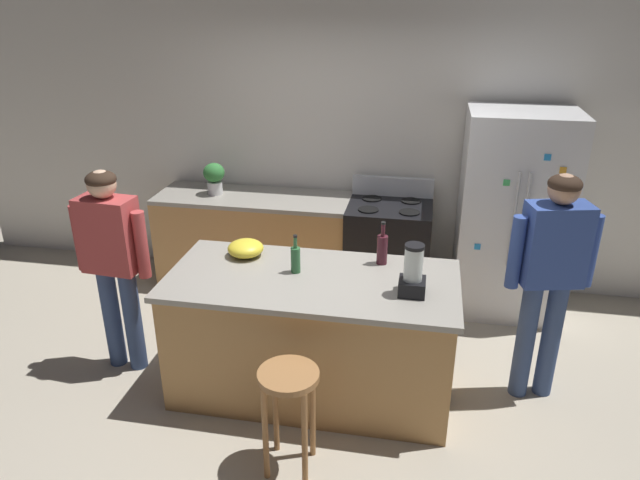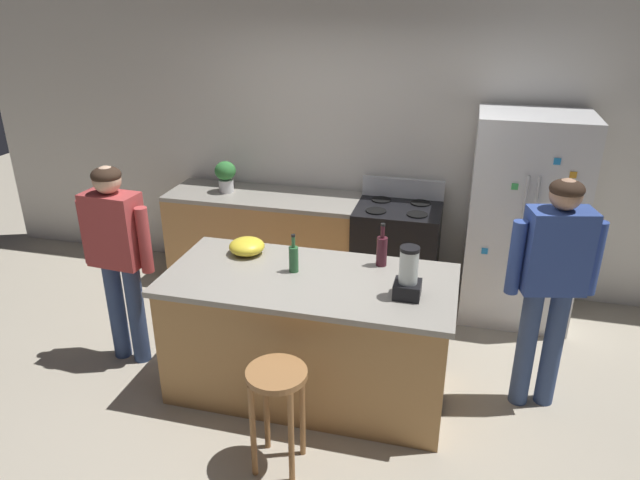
% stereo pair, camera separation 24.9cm
% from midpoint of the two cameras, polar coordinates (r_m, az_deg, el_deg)
% --- Properties ---
extents(ground_plane, '(14.00, 14.00, 0.00)m').
position_cam_midpoint_polar(ground_plane, '(4.43, -2.40, -14.25)').
color(ground_plane, '#B2A893').
extents(back_wall, '(8.00, 0.10, 2.70)m').
position_cam_midpoint_polar(back_wall, '(5.59, 1.88, 9.37)').
color(back_wall, silver).
rests_on(back_wall, ground_plane).
extents(kitchen_island, '(1.98, 0.94, 0.91)m').
position_cam_midpoint_polar(kitchen_island, '(4.17, -2.50, -9.28)').
color(kitchen_island, '#B7844C').
rests_on(kitchen_island, ground_plane).
extents(back_counter_run, '(2.00, 0.64, 0.91)m').
position_cam_midpoint_polar(back_counter_run, '(5.68, -6.87, -0.10)').
color(back_counter_run, '#B7844C').
rests_on(back_counter_run, ground_plane).
extents(refrigerator, '(0.90, 0.73, 1.80)m').
position_cam_midpoint_polar(refrigerator, '(5.27, 17.04, 2.33)').
color(refrigerator, silver).
rests_on(refrigerator, ground_plane).
extents(stove_range, '(0.76, 0.65, 1.09)m').
position_cam_midpoint_polar(stove_range, '(5.43, 5.37, -1.04)').
color(stove_range, black).
rests_on(stove_range, ground_plane).
extents(person_by_island_left, '(0.60, 0.25, 1.58)m').
position_cam_midpoint_polar(person_by_island_left, '(4.48, -21.21, -1.27)').
color(person_by_island_left, '#384C7A').
rests_on(person_by_island_left, ground_plane).
extents(person_by_sink_right, '(0.59, 0.31, 1.65)m').
position_cam_midpoint_polar(person_by_sink_right, '(4.09, 20.06, -2.64)').
color(person_by_sink_right, '#384C7A').
rests_on(person_by_sink_right, ground_plane).
extents(bar_stool, '(0.36, 0.36, 0.69)m').
position_cam_midpoint_polar(bar_stool, '(3.51, -5.18, -14.91)').
color(bar_stool, '#9E6B3D').
rests_on(bar_stool, ground_plane).
extents(potted_plant, '(0.20, 0.20, 0.30)m').
position_cam_midpoint_polar(potted_plant, '(5.62, -11.60, 6.13)').
color(potted_plant, silver).
rests_on(potted_plant, back_counter_run).
extents(blender_appliance, '(0.17, 0.17, 0.34)m').
position_cam_midpoint_polar(blender_appliance, '(3.70, 7.20, -3.29)').
color(blender_appliance, black).
rests_on(blender_appliance, kitchen_island).
extents(bottle_wine, '(0.08, 0.08, 0.32)m').
position_cam_midpoint_polar(bottle_wine, '(4.10, 4.40, -0.85)').
color(bottle_wine, '#471923').
rests_on(bottle_wine, kitchen_island).
extents(bottle_olive_oil, '(0.07, 0.07, 0.28)m').
position_cam_midpoint_polar(bottle_olive_oil, '(3.98, -4.21, -1.87)').
color(bottle_olive_oil, '#2D6638').
rests_on(bottle_olive_oil, kitchen_island).
extents(mixing_bowl, '(0.26, 0.26, 0.12)m').
position_cam_midpoint_polar(mixing_bowl, '(4.28, -8.96, -0.83)').
color(mixing_bowl, yellow).
rests_on(mixing_bowl, kitchen_island).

